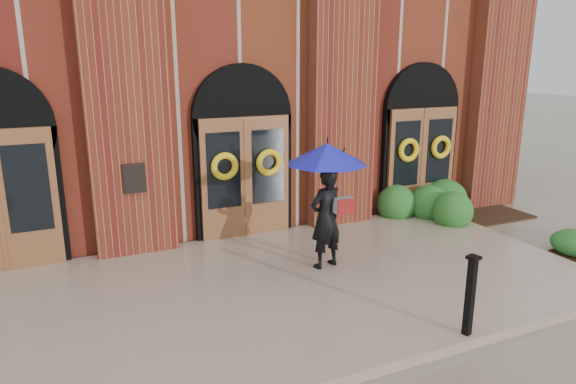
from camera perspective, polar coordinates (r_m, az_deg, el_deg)
ground at (r=8.73m, az=1.62°, el=-11.10°), size 90.00×90.00×0.00m
landing at (r=8.82m, az=1.19°, el=-10.28°), size 10.00×5.30×0.15m
church_building at (r=16.22m, az=-12.38°, el=13.34°), size 16.20×12.53×7.00m
man_with_umbrella at (r=8.89m, az=4.32°, el=1.14°), size 1.69×1.69×2.24m
metal_post at (r=7.39m, az=19.59°, el=-10.62°), size 0.19×0.19×1.14m
hedge_wall_right at (r=13.06m, az=18.47°, el=-1.04°), size 3.30×1.32×0.85m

